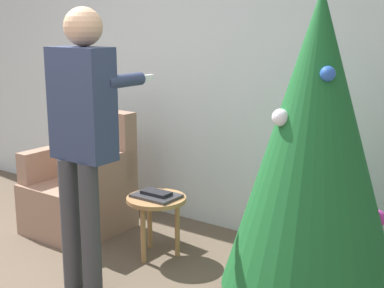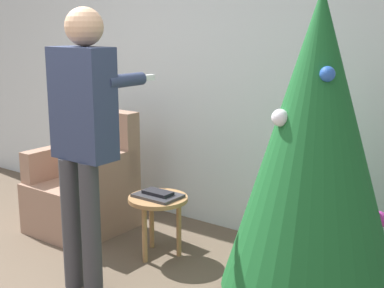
% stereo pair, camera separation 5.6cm
% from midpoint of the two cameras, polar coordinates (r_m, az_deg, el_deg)
% --- Properties ---
extents(wall_back, '(8.00, 0.06, 2.70)m').
position_cam_midpoint_polar(wall_back, '(4.32, 2.29, 8.71)').
color(wall_back, silver).
rests_on(wall_back, ground_plane).
extents(christmas_tree, '(1.03, 1.03, 1.85)m').
position_cam_midpoint_polar(christmas_tree, '(3.07, 13.49, -0.07)').
color(christmas_tree, brown).
rests_on(christmas_tree, ground_plane).
extents(armchair, '(0.67, 0.71, 0.96)m').
position_cam_midpoint_polar(armchair, '(4.46, -10.96, -4.67)').
color(armchair, '#93705B').
rests_on(armchair, ground_plane).
extents(person_standing, '(0.42, 0.57, 1.75)m').
position_cam_midpoint_polar(person_standing, '(3.28, -11.01, 1.91)').
color(person_standing, '#38383D').
rests_on(person_standing, ground_plane).
extents(side_stool, '(0.43, 0.43, 0.44)m').
position_cam_midpoint_polar(side_stool, '(3.86, -3.22, -6.57)').
color(side_stool, '#A37547').
rests_on(side_stool, ground_plane).
extents(laptop, '(0.32, 0.23, 0.02)m').
position_cam_midpoint_polar(laptop, '(3.83, -3.24, -5.51)').
color(laptop, '#38383D').
rests_on(laptop, side_stool).
extents(book, '(0.21, 0.11, 0.02)m').
position_cam_midpoint_polar(book, '(3.83, -3.24, -5.20)').
color(book, black).
rests_on(book, laptop).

